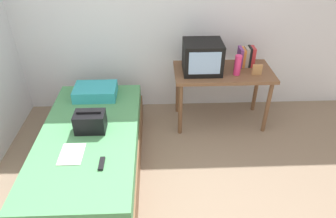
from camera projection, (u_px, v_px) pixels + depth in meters
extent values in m
cube|color=silver|center=(173.00, 11.00, 3.72)|extent=(5.20, 0.10, 2.60)
cube|color=brown|center=(92.00, 158.00, 3.25)|extent=(1.00, 2.00, 0.29)
cube|color=#4C935B|center=(89.00, 140.00, 3.12)|extent=(0.97, 1.94, 0.17)
cube|color=brown|center=(223.00, 72.00, 3.67)|extent=(1.16, 0.60, 0.04)
cylinder|color=brown|center=(180.00, 110.00, 3.65)|extent=(0.05, 0.05, 0.68)
cylinder|color=brown|center=(267.00, 108.00, 3.69)|extent=(0.05, 0.05, 0.68)
cylinder|color=brown|center=(178.00, 89.00, 4.05)|extent=(0.05, 0.05, 0.68)
cylinder|color=brown|center=(256.00, 88.00, 4.09)|extent=(0.05, 0.05, 0.68)
cube|color=black|center=(202.00, 57.00, 3.55)|extent=(0.44, 0.38, 0.36)
cube|color=#8CB2E0|center=(205.00, 63.00, 3.38)|extent=(0.35, 0.01, 0.26)
cylinder|color=#E53372|center=(238.00, 65.00, 3.51)|extent=(0.08, 0.08, 0.24)
cube|color=#7A3D89|center=(240.00, 57.00, 3.71)|extent=(0.04, 0.17, 0.23)
cube|color=#CC7233|center=(243.00, 57.00, 3.71)|extent=(0.03, 0.16, 0.22)
cube|color=gray|center=(246.00, 57.00, 3.71)|extent=(0.04, 0.14, 0.23)
cube|color=black|center=(249.00, 56.00, 3.71)|extent=(0.03, 0.14, 0.24)
cube|color=#B72D33|center=(252.00, 56.00, 3.71)|extent=(0.04, 0.15, 0.23)
cube|color=#B27F4C|center=(257.00, 70.00, 3.53)|extent=(0.11, 0.02, 0.13)
cube|color=#33A8B7|center=(96.00, 92.00, 3.62)|extent=(0.49, 0.35, 0.13)
cube|color=black|center=(90.00, 122.00, 3.06)|extent=(0.30, 0.20, 0.20)
cylinder|color=black|center=(89.00, 112.00, 3.00)|extent=(0.24, 0.02, 0.02)
cube|color=white|center=(72.00, 154.00, 2.81)|extent=(0.21, 0.29, 0.01)
cube|color=black|center=(102.00, 163.00, 2.70)|extent=(0.04, 0.16, 0.02)
cube|color=#B7B7BC|center=(79.00, 123.00, 3.19)|extent=(0.04, 0.14, 0.02)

